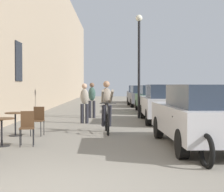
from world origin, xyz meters
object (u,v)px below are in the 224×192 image
(parked_car_nearest, at_px, (202,115))
(parked_car_third, at_px, (153,98))
(parked_car_fifth, at_px, (137,94))
(pedestrian_mid, at_px, (92,98))
(pedestrian_near, at_px, (84,101))
(cyclist_on_bicycle, at_px, (107,108))
(cafe_chair_mid_toward_street, at_px, (27,126))
(parked_motorcycle, at_px, (194,140))
(cafe_table_mid, at_px, (2,126))
(parked_car_fourth, at_px, (141,96))
(parked_car_second, at_px, (165,103))
(cafe_table_far, at_px, (15,119))
(cafe_chair_far_toward_street, at_px, (38,119))
(street_lamp, at_px, (139,53))

(parked_car_nearest, relative_size, parked_car_third, 1.02)
(parked_car_fifth, bearing_deg, pedestrian_mid, -102.77)
(pedestrian_near, bearing_deg, cyclist_on_bicycle, -71.36)
(parked_car_third, xyz_separation_m, parked_car_fifth, (-0.08, 10.96, -0.01))
(cafe_chair_mid_toward_street, relative_size, parked_car_nearest, 0.20)
(pedestrian_mid, xyz_separation_m, parked_motorcycle, (2.64, -9.40, -0.54))
(parked_car_third, bearing_deg, pedestrian_mid, -133.54)
(cafe_table_mid, distance_m, parked_motorcycle, 4.85)
(pedestrian_mid, distance_m, parked_car_nearest, 8.60)
(pedestrian_near, height_order, parked_car_fifth, pedestrian_near)
(cyclist_on_bicycle, distance_m, parked_car_fourth, 14.41)
(cafe_table_mid, distance_m, parked_car_fourth, 17.57)
(pedestrian_near, bearing_deg, parked_car_fourth, 73.66)
(parked_car_second, distance_m, parked_car_third, 5.46)
(cafe_table_mid, height_order, cafe_table_far, same)
(pedestrian_mid, xyz_separation_m, parked_car_fourth, (3.16, 9.06, -0.16))
(cafe_table_mid, relative_size, cyclist_on_bicycle, 0.41)
(cyclist_on_bicycle, bearing_deg, cafe_chair_mid_toward_street, -128.76)
(cafe_table_far, distance_m, parked_car_fourth, 15.86)
(parked_car_third, height_order, parked_motorcycle, parked_car_third)
(parked_car_fourth, bearing_deg, pedestrian_mid, -109.24)
(cafe_chair_far_toward_street, xyz_separation_m, cyclist_on_bicycle, (2.13, 0.69, 0.29))
(cyclist_on_bicycle, height_order, street_lamp, street_lamp)
(cafe_table_far, distance_m, parked_motorcycle, 5.87)
(street_lamp, distance_m, parked_car_nearest, 8.33)
(cafe_table_far, height_order, cyclist_on_bicycle, cyclist_on_bicycle)
(cafe_table_mid, height_order, parked_car_second, parked_car_second)
(cyclist_on_bicycle, bearing_deg, parked_car_nearest, -49.48)
(cafe_table_mid, xyz_separation_m, street_lamp, (4.16, 7.73, 2.59))
(cafe_chair_mid_toward_street, xyz_separation_m, parked_car_third, (4.66, 11.23, 0.29))
(cafe_chair_mid_toward_street, distance_m, parked_car_third, 12.16)
(pedestrian_near, distance_m, parked_car_third, 6.90)
(cyclist_on_bicycle, distance_m, parked_car_fifth, 19.82)
(parked_car_fourth, xyz_separation_m, parked_motorcycle, (-0.52, -18.47, -0.39))
(pedestrian_near, height_order, parked_car_third, pedestrian_near)
(parked_car_second, xyz_separation_m, parked_motorcycle, (-0.57, -7.49, -0.42))
(cafe_chair_mid_toward_street, height_order, parked_car_nearest, parked_car_nearest)
(street_lamp, xyz_separation_m, parked_car_fourth, (0.92, 9.09, -2.32))
(parked_car_third, bearing_deg, cafe_table_mid, -115.10)
(cafe_table_far, distance_m, pedestrian_near, 4.03)
(cafe_table_mid, distance_m, pedestrian_mid, 8.00)
(parked_car_second, bearing_deg, parked_car_fifth, 89.72)
(cyclist_on_bicycle, bearing_deg, parked_car_third, 73.22)
(pedestrian_near, distance_m, parked_motorcycle, 7.61)
(cafe_table_mid, distance_m, parked_car_nearest, 5.12)
(street_lamp, bearing_deg, cyclist_on_bicycle, -106.20)
(pedestrian_near, distance_m, parked_car_nearest, 6.56)
(pedestrian_mid, xyz_separation_m, street_lamp, (2.24, -0.03, 2.16))
(parked_car_fourth, bearing_deg, pedestrian_near, -106.34)
(cafe_table_far, bearing_deg, pedestrian_mid, 70.70)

